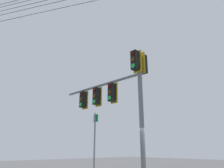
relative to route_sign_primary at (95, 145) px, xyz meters
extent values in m
cylinder|color=slate|center=(1.20, -1.63, 1.07)|extent=(0.20, 0.20, 5.78)
cylinder|color=slate|center=(1.03, 1.05, 3.09)|extent=(0.48, 5.37, 0.14)
cube|color=black|center=(0.90, -1.65, 3.64)|extent=(0.32, 0.32, 0.90)
cube|color=#B29319|center=(1.07, -1.64, 3.64)|extent=(0.07, 0.44, 1.04)
cylinder|color=#360503|center=(0.73, -1.66, 3.94)|extent=(0.04, 0.20, 0.20)
cylinder|color=#3C2703|center=(0.73, -1.66, 3.64)|extent=(0.04, 0.20, 0.20)
cylinder|color=green|center=(0.73, -1.66, 3.34)|extent=(0.04, 0.20, 0.20)
cube|color=black|center=(1.50, -1.61, 3.64)|extent=(0.32, 0.32, 0.90)
cube|color=#B29319|center=(1.33, -1.62, 3.64)|extent=(0.07, 0.44, 1.04)
cylinder|color=#360503|center=(1.66, -1.60, 3.94)|extent=(0.04, 0.20, 0.20)
cylinder|color=#3C2703|center=(1.66, -1.60, 3.64)|extent=(0.04, 0.20, 0.20)
cylinder|color=green|center=(1.66, -1.60, 3.34)|extent=(0.04, 0.20, 0.20)
cube|color=black|center=(1.09, 0.11, 2.54)|extent=(0.32, 0.32, 0.90)
cube|color=#B29319|center=(1.26, 0.12, 2.54)|extent=(0.07, 0.44, 1.04)
cylinder|color=#360503|center=(0.92, 0.10, 2.84)|extent=(0.04, 0.20, 0.20)
cylinder|color=#3C2703|center=(0.92, 0.10, 2.54)|extent=(0.04, 0.20, 0.20)
cylinder|color=green|center=(0.92, 0.10, 2.24)|extent=(0.04, 0.20, 0.20)
cube|color=black|center=(1.01, 1.25, 2.54)|extent=(0.33, 0.33, 0.90)
cube|color=#B29319|center=(1.18, 1.27, 2.54)|extent=(0.08, 0.44, 1.04)
cylinder|color=#360503|center=(0.85, 1.24, 2.84)|extent=(0.05, 0.20, 0.20)
cylinder|color=#3C2703|center=(0.85, 1.24, 2.54)|extent=(0.05, 0.20, 0.20)
cylinder|color=green|center=(0.85, 1.24, 2.24)|extent=(0.05, 0.20, 0.20)
cube|color=black|center=(0.94, 2.39, 2.54)|extent=(0.33, 0.33, 0.90)
cube|color=#B29319|center=(1.11, 2.41, 2.54)|extent=(0.08, 0.44, 1.04)
cylinder|color=#360503|center=(0.78, 2.38, 2.84)|extent=(0.05, 0.20, 0.20)
cylinder|color=#3C2703|center=(0.78, 2.38, 2.54)|extent=(0.05, 0.20, 0.20)
cylinder|color=green|center=(0.78, 2.38, 2.24)|extent=(0.05, 0.20, 0.20)
cylinder|color=slate|center=(-0.01, 0.00, -0.23)|extent=(0.07, 0.07, 3.19)
cube|color=#0C7238|center=(0.03, 0.00, 1.15)|extent=(0.04, 0.26, 0.33)
cube|color=white|center=(0.05, 0.00, 1.15)|extent=(0.02, 0.20, 0.27)
camera|label=1|loc=(-5.65, -7.33, -0.16)|focal=33.51mm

